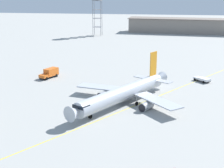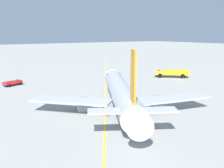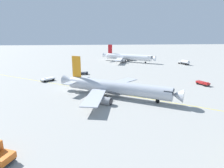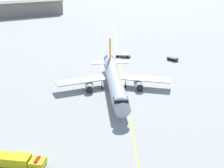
{
  "view_description": "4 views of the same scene",
  "coord_description": "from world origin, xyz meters",
  "px_view_note": "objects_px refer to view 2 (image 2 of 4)",
  "views": [
    {
      "loc": [
        77.98,
        10.85,
        29.5
      ],
      "look_at": [
        -6.84,
        -1.65,
        4.43
      ],
      "focal_mm": 53.38,
      "sensor_mm": 36.0,
      "label": 1
    },
    {
      "loc": [
        -41.99,
        31.15,
        13.93
      ],
      "look_at": [
        0.14,
        1.13,
        4.04
      ],
      "focal_mm": 42.98,
      "sensor_mm": 36.0,
      "label": 2
    },
    {
      "loc": [
        -10.42,
        -51.68,
        18.5
      ],
      "look_at": [
        -4.88,
        0.96,
        4.35
      ],
      "focal_mm": 29.76,
      "sensor_mm": 36.0,
      "label": 3
    },
    {
      "loc": [
        61.82,
        -46.3,
        32.66
      ],
      "look_at": [
        -3.18,
        0.74,
        2.26
      ],
      "focal_mm": 50.7,
      "sensor_mm": 36.0,
      "label": 4
    }
  ],
  "objects_px": {
    "fire_tender_truck": "(173,73)",
    "safety_cone_near": "(184,78)",
    "ops_pickup_truck": "(13,83)",
    "safety_cone_mid": "(187,77)",
    "safety_cone_far": "(191,75)",
    "airliner_main": "(121,94)"
  },
  "relations": [
    {
      "from": "airliner_main",
      "to": "fire_tender_truck",
      "type": "height_order",
      "value": "airliner_main"
    },
    {
      "from": "safety_cone_far",
      "to": "safety_cone_mid",
      "type": "bearing_deg",
      "value": 112.1
    },
    {
      "from": "ops_pickup_truck",
      "to": "safety_cone_near",
      "type": "xyz_separation_m",
      "value": [
        -19.86,
        -45.4,
        -0.53
      ]
    },
    {
      "from": "fire_tender_truck",
      "to": "ops_pickup_truck",
      "type": "distance_m",
      "value": 47.74
    },
    {
      "from": "fire_tender_truck",
      "to": "ops_pickup_truck",
      "type": "bearing_deg",
      "value": 25.37
    },
    {
      "from": "airliner_main",
      "to": "safety_cone_mid",
      "type": "bearing_deg",
      "value": -36.65
    },
    {
      "from": "safety_cone_mid",
      "to": "ops_pickup_truck",
      "type": "bearing_deg",
      "value": 69.06
    },
    {
      "from": "airliner_main",
      "to": "ops_pickup_truck",
      "type": "xyz_separation_m",
      "value": [
        34.54,
        10.07,
        -2.02
      ]
    },
    {
      "from": "fire_tender_truck",
      "to": "safety_cone_mid",
      "type": "xyz_separation_m",
      "value": [
        -3.04,
        -3.42,
        -1.26
      ]
    },
    {
      "from": "safety_cone_mid",
      "to": "safety_cone_far",
      "type": "bearing_deg",
      "value": -67.9
    },
    {
      "from": "safety_cone_mid",
      "to": "safety_cone_near",
      "type": "bearing_deg",
      "value": 112.1
    },
    {
      "from": "airliner_main",
      "to": "safety_cone_mid",
      "type": "height_order",
      "value": "airliner_main"
    },
    {
      "from": "fire_tender_truck",
      "to": "safety_cone_near",
      "type": "relative_size",
      "value": 16.87
    },
    {
      "from": "safety_cone_far",
      "to": "fire_tender_truck",
      "type": "bearing_deg",
      "value": 79.05
    },
    {
      "from": "airliner_main",
      "to": "safety_cone_near",
      "type": "relative_size",
      "value": 63.81
    },
    {
      "from": "ops_pickup_truck",
      "to": "safety_cone_mid",
      "type": "distance_m",
      "value": 51.99
    },
    {
      "from": "fire_tender_truck",
      "to": "safety_cone_mid",
      "type": "relative_size",
      "value": 16.87
    },
    {
      "from": "safety_cone_near",
      "to": "ops_pickup_truck",
      "type": "bearing_deg",
      "value": 66.37
    },
    {
      "from": "airliner_main",
      "to": "safety_cone_near",
      "type": "xyz_separation_m",
      "value": [
        14.68,
        -35.33,
        -2.55
      ]
    },
    {
      "from": "fire_tender_truck",
      "to": "safety_cone_mid",
      "type": "bearing_deg",
      "value": -177.24
    },
    {
      "from": "fire_tender_truck",
      "to": "ops_pickup_truck",
      "type": "relative_size",
      "value": 1.73
    },
    {
      "from": "fire_tender_truck",
      "to": "safety_cone_far",
      "type": "relative_size",
      "value": 16.87
    }
  ]
}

